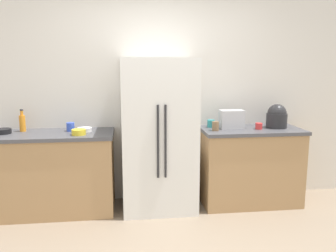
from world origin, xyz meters
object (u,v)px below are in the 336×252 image
Objects in this scene: bowl_b at (3,131)px; bowl_c at (85,130)px; rice_cooker at (277,117)px; cup_a at (71,127)px; toaster at (232,119)px; refrigerator at (159,135)px; cup_b at (215,126)px; bowl_a at (79,132)px; bottle_a at (22,122)px; cup_d at (211,124)px; cup_c at (259,126)px.

bowl_c is at bearing 0.63° from bowl_b.
rice_cooker is 2.44m from cup_a.
toaster is 2.85× the size of cup_a.
bowl_c is (0.88, 0.01, -0.00)m from bowl_b.
refrigerator is at bearing -175.51° from toaster.
bowl_a is at bearing -178.02° from cup_b.
toaster is 1.09× the size of bottle_a.
cup_b is at bearing -4.40° from refrigerator.
cup_a is at bearing -5.25° from bottle_a.
refrigerator reaches higher than bowl_a.
bowl_b is (-0.18, -0.11, -0.08)m from bottle_a.
cup_a is at bearing 172.96° from refrigerator.
cup_d is at bearing 170.90° from rice_cooker.
refrigerator is at bearing 175.60° from cup_b.
refrigerator is 6.28× the size of toaster.
rice_cooker is 2.98m from bottle_a.
refrigerator reaches higher than cup_d.
bottle_a is (-2.42, 0.10, -0.01)m from toaster.
cup_a is at bearing 163.00° from bowl_c.
toaster is 0.25m from cup_d.
rice_cooker is at bearing -9.10° from cup_d.
bowl_c is (0.16, -0.05, -0.03)m from cup_a.
cup_d is (0.66, 0.17, 0.10)m from refrigerator.
cup_d is at bearing -0.02° from bottle_a.
bowl_a is (-2.07, -0.08, -0.01)m from cup_c.
bottle_a is 2.74m from cup_c.
rice_cooker is at bearing 3.74° from bowl_a.
toaster is at bearing 163.51° from cup_c.
cup_a is 0.72m from bowl_b.
cup_c is at bearing 2.26° from bowl_a.
refrigerator is 0.85m from bowl_c.
refrigerator is 6.13× the size of rice_cooker.
toaster is 1.56× the size of bowl_b.
toaster is at bearing 177.84° from rice_cooker.
cup_b is 1.30× the size of cup_c.
bowl_a is 0.94× the size of bowl_c.
bowl_a is 0.86m from bowl_b.
cup_b is (-0.23, -0.12, -0.06)m from toaster.
cup_b is 1.54m from bowl_a.
bowl_b is at bearing 177.25° from cup_b.
toaster is 0.98× the size of rice_cooker.
bowl_a is at bearing -11.25° from bowl_b.
cup_b is 0.22m from cup_d.
refrigerator is 16.50× the size of cup_b.
bowl_b is (-0.72, -0.06, -0.02)m from cup_a.
cup_d is at bearing 155.11° from toaster.
bowl_c is at bearing -8.07° from bottle_a.
cup_b is at bearing 1.98° from bowl_a.
cup_d is at bearing 3.78° from bowl_c.
rice_cooker is 1.74× the size of bowl_c.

